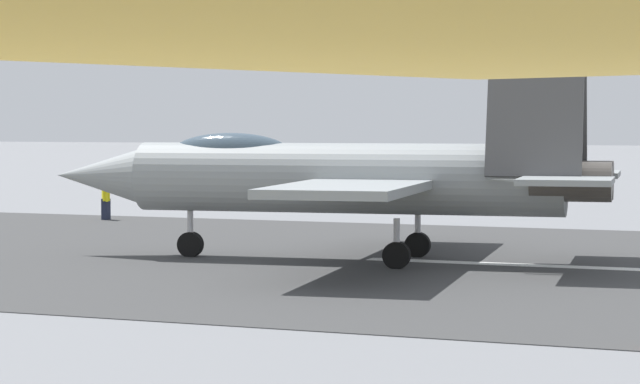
# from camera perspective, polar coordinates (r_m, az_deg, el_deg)

# --- Properties ---
(ground_plane) EXTENTS (400.00, 400.00, 0.00)m
(ground_plane) POSITION_cam_1_polar(r_m,az_deg,el_deg) (37.34, 8.98, -3.20)
(ground_plane) COLOR slate
(runway_strip) EXTENTS (240.00, 26.00, 0.02)m
(runway_strip) POSITION_cam_1_polar(r_m,az_deg,el_deg) (37.33, 9.01, -3.19)
(runway_strip) COLOR #3C3C3C
(runway_strip) RESTS_ON ground
(fighter_jet) EXTENTS (17.23, 14.68, 5.69)m
(fighter_jet) POSITION_cam_1_polar(r_m,az_deg,el_deg) (37.91, 1.00, 0.70)
(fighter_jet) COLOR gray
(fighter_jet) RESTS_ON ground
(crew_person) EXTENTS (0.49, 0.57, 1.67)m
(crew_person) POSITION_cam_1_polar(r_m,az_deg,el_deg) (54.80, -9.32, -0.35)
(crew_person) COLOR #1E2338
(crew_person) RESTS_ON ground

